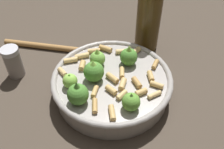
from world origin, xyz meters
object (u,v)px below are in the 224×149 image
pepper_shaker (13,62)px  wooden_spoon (54,48)px  cooking_pan (111,83)px  olive_oil_bottle (149,14)px

pepper_shaker → wooden_spoon: size_ratio=0.31×
cooking_pan → wooden_spoon: size_ratio=1.05×
olive_oil_bottle → wooden_spoon: bearing=-92.7°
pepper_shaker → olive_oil_bottle: olive_oil_bottle is taller
pepper_shaker → wooden_spoon: (-0.09, 0.09, -0.03)m
cooking_pan → olive_oil_bottle: 0.21m
cooking_pan → wooden_spoon: cooking_pan is taller
cooking_pan → wooden_spoon: 0.23m
pepper_shaker → wooden_spoon: pepper_shaker is taller
cooking_pan → pepper_shaker: (-0.09, -0.23, 0.01)m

